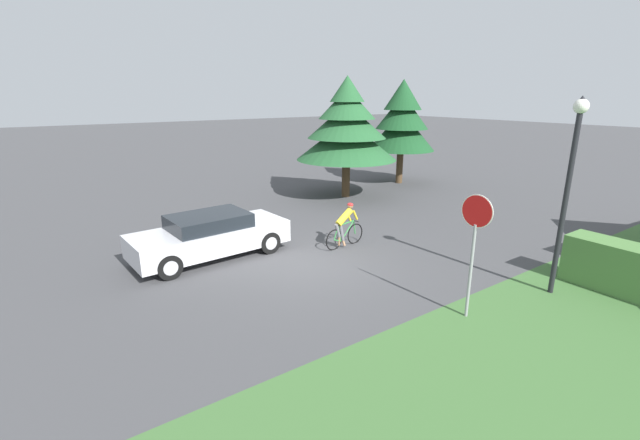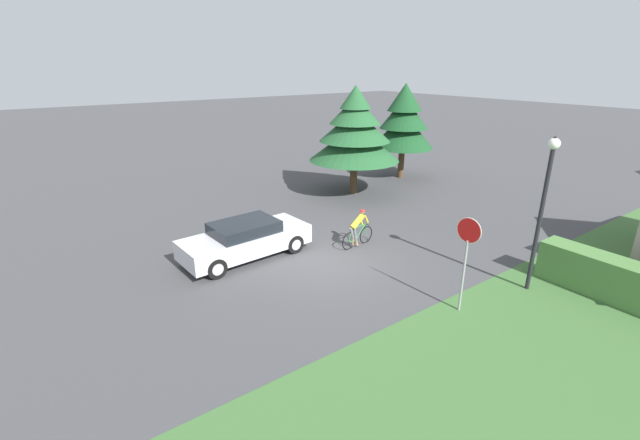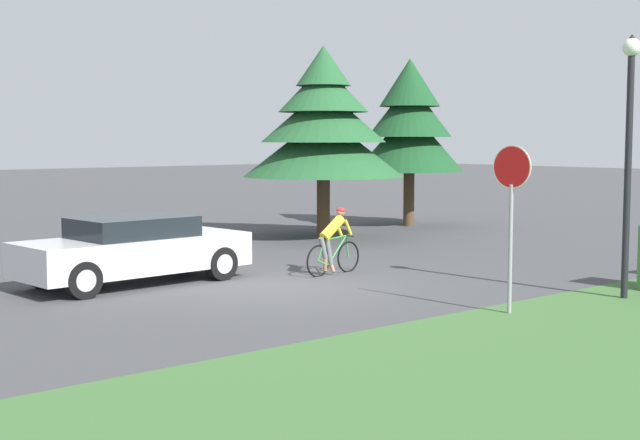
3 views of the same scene
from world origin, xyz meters
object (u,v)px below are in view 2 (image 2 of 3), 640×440
at_px(conifer_tall_near, 355,132).
at_px(conifer_tall_far, 404,121).
at_px(sedan_left_lane, 246,239).
at_px(street_lamp, 545,194).
at_px(cyclist, 358,229).
at_px(stop_sign, 467,246).

bearing_deg(conifer_tall_near, conifer_tall_far, 101.13).
relative_size(sedan_left_lane, conifer_tall_far, 0.85).
height_order(street_lamp, conifer_tall_near, conifer_tall_near).
distance_m(conifer_tall_near, conifer_tall_far, 4.63).
bearing_deg(cyclist, sedan_left_lane, 151.97).
bearing_deg(street_lamp, cyclist, -159.43).
xyz_separation_m(street_lamp, conifer_tall_near, (-11.22, 2.35, 0.19)).
distance_m(cyclist, conifer_tall_far, 11.42).
relative_size(sedan_left_lane, cyclist, 2.87).
height_order(stop_sign, conifer_tall_near, conifer_tall_near).
bearing_deg(sedan_left_lane, stop_sign, -67.45).
relative_size(cyclist, conifer_tall_far, 0.30).
relative_size(stop_sign, conifer_tall_near, 0.50).
distance_m(sedan_left_lane, street_lamp, 9.75).
bearing_deg(conifer_tall_near, stop_sign, -25.42).
xyz_separation_m(sedan_left_lane, conifer_tall_far, (-4.85, 12.94, 2.74)).
relative_size(cyclist, conifer_tall_near, 0.29).
height_order(sedan_left_lane, conifer_tall_far, conifer_tall_far).
relative_size(sedan_left_lane, street_lamp, 0.99).
height_order(street_lamp, conifer_tall_far, conifer_tall_far).
xyz_separation_m(sedan_left_lane, stop_sign, (6.78, 3.30, 1.30)).
height_order(stop_sign, conifer_tall_far, conifer_tall_far).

